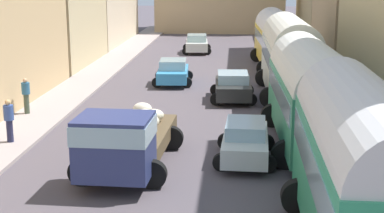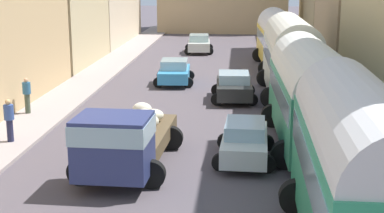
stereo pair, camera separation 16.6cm
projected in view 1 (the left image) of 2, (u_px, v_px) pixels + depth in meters
name	position (u px, v px, depth m)	size (l,w,h in m)	color
ground_plane	(205.00, 86.00, 33.75)	(154.00, 154.00, 0.00)	#51484F
sidewalk_left	(84.00, 83.00, 34.25)	(2.50, 70.00, 0.14)	#A09290
sidewalk_right	(331.00, 86.00, 33.21)	(2.50, 70.00, 0.14)	gray
building_left_4	(103.00, 2.00, 52.85)	(4.03, 14.70, 7.58)	beige
parked_bus_0	(362.00, 164.00, 12.98)	(3.32, 8.08, 4.24)	#319A6C
parked_bus_1	(311.00, 90.00, 21.75)	(3.49, 8.79, 4.00)	#358A66
parked_bus_2	(290.00, 53.00, 30.45)	(3.41, 8.62, 4.23)	silver
parked_bus_3	(278.00, 37.00, 39.22)	(3.55, 9.71, 3.91)	yellow
cargo_truck_0	(126.00, 138.00, 18.93)	(3.30, 6.72, 2.33)	navy
car_0	(173.00, 72.00, 34.16)	(2.45, 3.85, 1.46)	#368FCB
car_1	(197.00, 44.00, 46.99)	(2.48, 3.79, 1.50)	silver
car_3	(245.00, 140.00, 20.41)	(2.25, 4.00, 1.43)	silver
car_4	(233.00, 86.00, 29.86)	(2.47, 3.85, 1.46)	#272827
pedestrian_0	(26.00, 95.00, 26.49)	(0.39, 0.39, 1.80)	#424D3C
pedestrian_1	(9.00, 119.00, 22.08)	(0.46, 0.46, 1.82)	#232543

